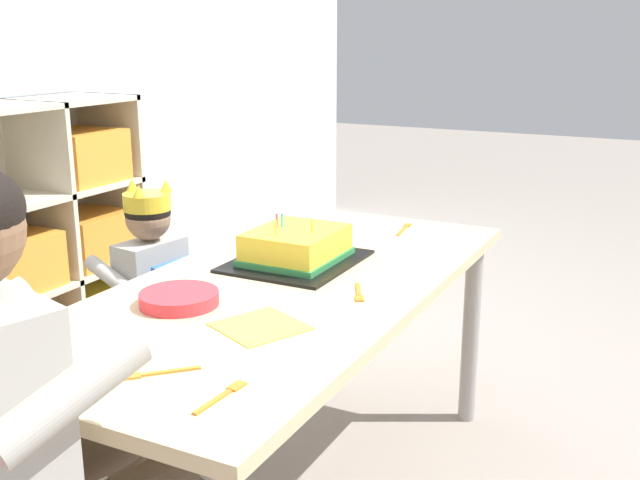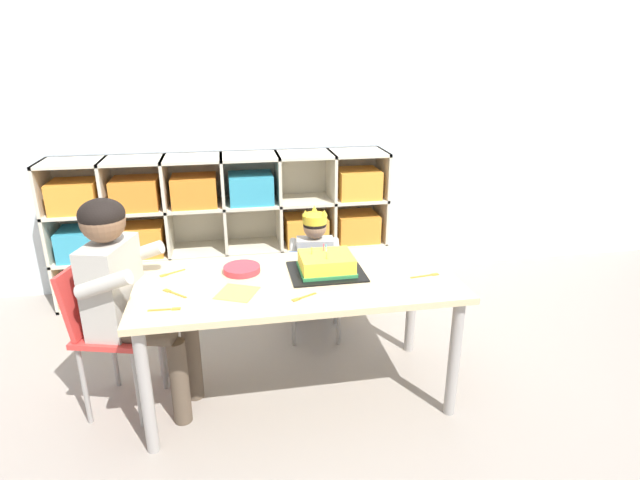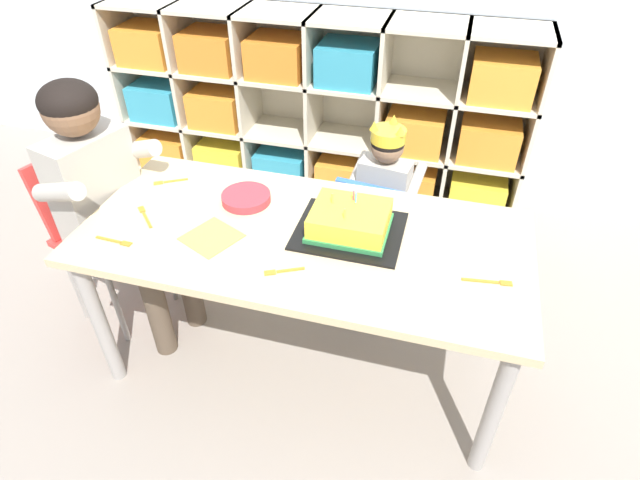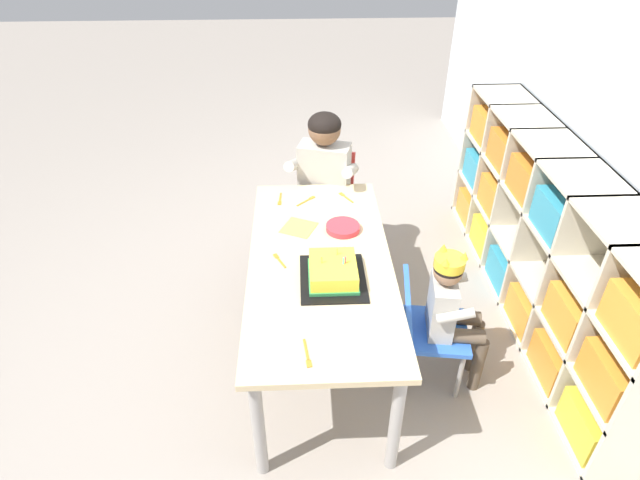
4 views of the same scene
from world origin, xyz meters
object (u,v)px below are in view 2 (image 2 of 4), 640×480
Objects in this scene: classroom_chair_adult_side at (106,323)px; fork_scattered_mid_table at (303,297)px; fork_near_cake_tray at (171,273)px; paper_plate_stack at (242,269)px; activity_table at (298,293)px; child_with_crown at (315,256)px; adult_helper_seated at (125,285)px; fork_by_napkin at (426,276)px; fork_beside_plate_stack at (173,293)px; fork_at_table_front_edge at (167,309)px; birthday_cake_on_tray at (326,265)px; classroom_chair_blue at (316,286)px.

classroom_chair_adult_side reaches higher than fork_scattered_mid_table.
fork_near_cake_tray is (0.30, 0.09, 0.18)m from classroom_chair_adult_side.
fork_scattered_mid_table is at bearing -53.16° from paper_plate_stack.
paper_plate_stack reaches higher than activity_table.
child_with_crown reaches higher than fork_near_cake_tray.
activity_table is at bearing -77.40° from adult_helper_seated.
classroom_chair_adult_side reaches higher than activity_table.
classroom_chair_adult_side is 5.00× the size of fork_by_napkin.
fork_by_napkin is 1.16m from fork_beside_plate_stack.
fork_at_table_front_edge is (-0.32, -0.33, -0.01)m from paper_plate_stack.
adult_helper_seated reaches higher than fork_beside_plate_stack.
child_with_crown is 0.81m from fork_by_napkin.
activity_table is 4.21× the size of birthday_cake_on_tray.
child_with_crown reaches higher than fork_beside_plate_stack.
fork_at_table_front_edge is at bearing -118.30° from fork_near_cake_tray.
activity_table is at bearing 80.88° from child_with_crown.
classroom_chair_blue is 3.42× the size of paper_plate_stack.
adult_helper_seated reaches higher than classroom_chair_adult_side.
adult_helper_seated is (-0.95, -0.56, 0.15)m from child_with_crown.
child_with_crown is 6.04× the size of fork_at_table_front_edge.
classroom_chair_adult_side is (-1.07, -0.53, -0.04)m from child_with_crown.
fork_scattered_mid_table is 0.68m from fork_near_cake_tray.
activity_table is 0.19m from birthday_cake_on_tray.
classroom_chair_blue is 0.77m from fork_by_napkin.
fork_at_table_front_edge is 1.18m from fork_by_napkin.
fork_at_table_front_edge is 0.15m from fork_beside_plate_stack.
fork_beside_plate_stack is at bearing -149.59° from paper_plate_stack.
fork_near_cake_tray is 0.22m from fork_beside_plate_stack.
child_with_crown reaches higher than fork_scattered_mid_table.
fork_near_cake_tray reaches higher than classroom_chair_blue.
adult_helper_seated is 2.96× the size of birthday_cake_on_tray.
fork_scattered_mid_table is at bearing -91.49° from classroom_chair_adult_side.
classroom_chair_adult_side is 4.19× the size of paper_plate_stack.
fork_at_table_front_edge reaches higher than activity_table.
fork_beside_plate_stack is (-0.73, -0.55, 0.28)m from classroom_chair_blue.
child_with_crown is 0.77× the size of adult_helper_seated.
fork_scattered_mid_table and fork_near_cake_tray have the same top height.
paper_plate_stack is at bearing -20.89° from fork_by_napkin.
classroom_chair_adult_side reaches higher than fork_by_napkin.
paper_plate_stack reaches higher than classroom_chair_blue.
activity_table is 1.42× the size of adult_helper_seated.
activity_table is 0.61m from fork_at_table_front_edge.
fork_by_napkin is 1.34× the size of fork_beside_plate_stack.
birthday_cake_on_tray is 2.00× the size of paper_plate_stack.
fork_beside_plate_stack is (-0.55, 0.15, 0.00)m from fork_scattered_mid_table.
fork_by_napkin is 1.21m from fork_near_cake_tray.
fork_at_table_front_edge is at bearing -160.38° from birthday_cake_on_tray.
fork_beside_plate_stack is at bearing 45.05° from classroom_chair_blue.
birthday_cake_on_tray is 3.00× the size of fork_scattered_mid_table.
birthday_cake_on_tray reaches higher than fork_scattered_mid_table.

